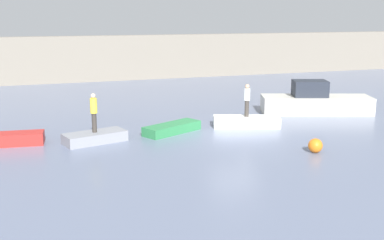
% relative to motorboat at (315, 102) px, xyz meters
% --- Properties ---
extents(ground_plane, '(120.00, 120.00, 0.00)m').
position_rel_motorboat_xyz_m(ground_plane, '(-6.89, -3.66, -0.68)').
color(ground_plane, slate).
extents(embankment_wall, '(80.00, 1.20, 3.97)m').
position_rel_motorboat_xyz_m(embankment_wall, '(-6.89, 18.58, 1.31)').
color(embankment_wall, gray).
rests_on(embankment_wall, ground_plane).
extents(motorboat, '(6.73, 4.04, 1.98)m').
position_rel_motorboat_xyz_m(motorboat, '(0.00, 0.00, 0.00)').
color(motorboat, beige).
rests_on(motorboat, ground_plane).
extents(rowboat_red, '(3.56, 1.43, 0.55)m').
position_rel_motorboat_xyz_m(rowboat_red, '(-17.40, -1.61, -0.40)').
color(rowboat_red, red).
rests_on(rowboat_red, ground_plane).
extents(rowboat_grey, '(3.05, 1.90, 0.49)m').
position_rel_motorboat_xyz_m(rowboat_grey, '(-13.44, -2.48, -0.43)').
color(rowboat_grey, gray).
rests_on(rowboat_grey, ground_plane).
extents(rowboat_green, '(3.27, 2.33, 0.46)m').
position_rel_motorboat_xyz_m(rowboat_green, '(-9.52, -1.88, -0.45)').
color(rowboat_green, '#2D7F47').
rests_on(rowboat_green, ground_plane).
extents(rowboat_white, '(3.65, 2.22, 0.55)m').
position_rel_motorboat_xyz_m(rowboat_white, '(-5.41, -1.89, -0.40)').
color(rowboat_white, white).
rests_on(rowboat_white, ground_plane).
extents(person_white_shirt, '(0.32, 0.32, 1.73)m').
position_rel_motorboat_xyz_m(person_white_shirt, '(-5.41, -1.89, 0.83)').
color(person_white_shirt, '#38332D').
rests_on(person_white_shirt, rowboat_white).
extents(person_yellow_shirt, '(0.32, 0.32, 1.82)m').
position_rel_motorboat_xyz_m(person_yellow_shirt, '(-13.44, -2.48, 0.82)').
color(person_yellow_shirt, '#38332D').
rests_on(person_yellow_shirt, rowboat_grey).
extents(mooring_buoy, '(0.62, 0.62, 0.62)m').
position_rel_motorboat_xyz_m(mooring_buoy, '(-4.72, -7.29, -0.37)').
color(mooring_buoy, orange).
rests_on(mooring_buoy, ground_plane).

